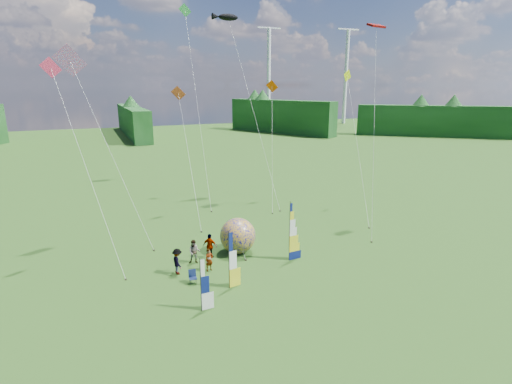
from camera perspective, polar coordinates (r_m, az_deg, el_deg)
name	(u,v)px	position (r m, az deg, el deg)	size (l,w,h in m)	color
ground	(295,288)	(26.38, 5.55, -13.52)	(220.00, 220.00, 0.00)	#29491D
treeline_ring	(296,229)	(24.72, 5.79, -5.34)	(210.00, 210.00, 8.00)	#275E29
turbine_left	(346,78)	(141.06, 12.70, 15.66)	(8.00, 1.20, 30.00)	silver
turbine_right	(269,77)	(134.61, 1.82, 16.05)	(8.00, 1.20, 30.00)	silver
feather_banner_main	(290,232)	(29.25, 4.81, -5.78)	(1.21, 0.10, 4.42)	navy
side_banner_left	(229,261)	(25.49, -3.88, -9.82)	(1.04, 0.10, 3.75)	yellow
side_banner_far	(201,286)	(23.41, -7.89, -13.12)	(0.94, 0.10, 3.17)	white
bol_inflatable	(238,236)	(30.88, -2.62, -6.25)	(2.75, 2.75, 2.75)	#00026E
spectator_a	(209,260)	(28.34, -6.71, -9.59)	(0.60, 0.39, 1.64)	#66594C
spectator_b	(194,252)	(29.57, -8.81, -8.43)	(0.86, 0.43, 1.78)	#66594C
spectator_c	(177,261)	(28.19, -11.16, -9.71)	(1.18, 0.44, 1.83)	#66594C
spectator_d	(210,246)	(30.25, -6.59, -7.68)	(1.11, 0.45, 1.89)	#66594C
camp_chair	(193,277)	(26.89, -9.01, -11.94)	(0.53, 0.53, 0.92)	#101C3F
kite_whale	(253,102)	(44.24, -0.46, 12.69)	(4.21, 14.43, 21.55)	black
kite_rainbow_delta	(111,143)	(33.23, -20.05, 6.65)	(8.69, 10.26, 16.50)	red
kite_parafoil	(375,120)	(35.91, 16.61, 9.83)	(7.31, 9.66, 19.40)	#CF0300
small_kite_red	(189,153)	(37.79, -9.56, 5.57)	(2.63, 10.26, 13.00)	#CA4821
small_kite_orange	(272,142)	(42.42, 2.34, 7.19)	(5.24, 8.99, 13.59)	#F74B00
small_kite_yellow	(358,141)	(40.29, 14.35, 7.04)	(5.06, 10.90, 14.59)	#ECFF0D
small_kite_pink	(86,163)	(29.38, -23.06, 3.83)	(5.66, 8.99, 14.95)	#E4315D
small_kite_green	(197,99)	(44.85, -8.40, 12.94)	(3.32, 13.84, 22.13)	#42C85D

